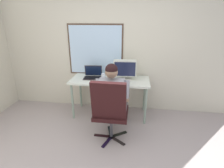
{
  "coord_description": "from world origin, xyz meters",
  "views": [
    {
      "loc": [
        0.37,
        -1.54,
        1.84
      ],
      "look_at": [
        -0.01,
        1.24,
        0.8
      ],
      "focal_mm": 28.34,
      "sensor_mm": 36.0,
      "label": 1
    }
  ],
  "objects_px": {
    "wine_glass": "(103,76)",
    "crt_monitor": "(125,69)",
    "person_seated": "(113,97)",
    "laptop": "(93,75)",
    "office_chair": "(110,108)",
    "desk": "(110,83)"
  },
  "relations": [
    {
      "from": "desk",
      "to": "person_seated",
      "type": "xyz_separation_m",
      "value": [
        0.13,
        -0.58,
        -0.04
      ]
    },
    {
      "from": "person_seated",
      "to": "wine_glass",
      "type": "height_order",
      "value": "person_seated"
    },
    {
      "from": "person_seated",
      "to": "crt_monitor",
      "type": "distance_m",
      "value": 0.71
    },
    {
      "from": "office_chair",
      "to": "crt_monitor",
      "type": "height_order",
      "value": "crt_monitor"
    },
    {
      "from": "person_seated",
      "to": "laptop",
      "type": "xyz_separation_m",
      "value": [
        -0.48,
        0.64,
        0.16
      ]
    },
    {
      "from": "wine_glass",
      "to": "crt_monitor",
      "type": "bearing_deg",
      "value": 26.32
    },
    {
      "from": "wine_glass",
      "to": "office_chair",
      "type": "bearing_deg",
      "value": -72.55
    },
    {
      "from": "person_seated",
      "to": "crt_monitor",
      "type": "relative_size",
      "value": 2.89
    },
    {
      "from": "desk",
      "to": "laptop",
      "type": "bearing_deg",
      "value": 169.55
    },
    {
      "from": "person_seated",
      "to": "wine_glass",
      "type": "relative_size",
      "value": 8.13
    },
    {
      "from": "person_seated",
      "to": "wine_glass",
      "type": "distance_m",
      "value": 0.53
    },
    {
      "from": "person_seated",
      "to": "crt_monitor",
      "type": "bearing_deg",
      "value": 76.79
    },
    {
      "from": "person_seated",
      "to": "wine_glass",
      "type": "bearing_deg",
      "value": 118.29
    },
    {
      "from": "crt_monitor",
      "to": "wine_glass",
      "type": "bearing_deg",
      "value": -153.68
    },
    {
      "from": "laptop",
      "to": "person_seated",
      "type": "bearing_deg",
      "value": -53.24
    },
    {
      "from": "person_seated",
      "to": "crt_monitor",
      "type": "height_order",
      "value": "person_seated"
    },
    {
      "from": "laptop",
      "to": "wine_glass",
      "type": "height_order",
      "value": "laptop"
    },
    {
      "from": "office_chair",
      "to": "person_seated",
      "type": "relative_size",
      "value": 0.86
    },
    {
      "from": "crt_monitor",
      "to": "wine_glass",
      "type": "xyz_separation_m",
      "value": [
        -0.38,
        -0.19,
        -0.1
      ]
    },
    {
      "from": "office_chair",
      "to": "laptop",
      "type": "bearing_deg",
      "value": 116.96
    },
    {
      "from": "office_chair",
      "to": "laptop",
      "type": "height_order",
      "value": "office_chair"
    },
    {
      "from": "crt_monitor",
      "to": "office_chair",
      "type": "bearing_deg",
      "value": -99.45
    }
  ]
}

